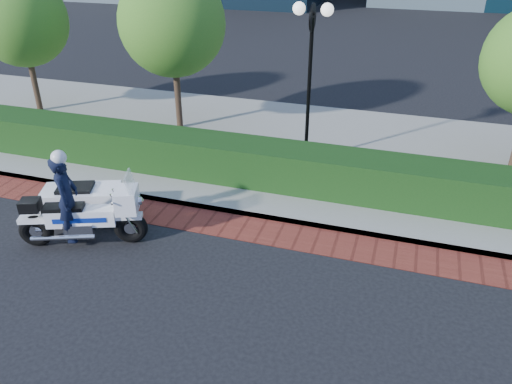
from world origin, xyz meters
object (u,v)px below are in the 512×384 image
(tree_a, at_px, (21,21))
(lamppost, at_px, (310,60))
(police_motorcycle, at_px, (80,205))
(tree_b, at_px, (172,23))

(tree_a, bearing_deg, lamppost, -7.41)
(police_motorcycle, bearing_deg, lamppost, 31.02)
(lamppost, bearing_deg, tree_a, 172.59)
(tree_b, bearing_deg, tree_a, 180.00)
(lamppost, xyz_separation_m, police_motorcycle, (-3.82, -4.98, -2.22))
(tree_a, bearing_deg, tree_b, 0.00)
(lamppost, distance_m, tree_b, 4.71)
(lamppost, height_order, tree_a, tree_a)
(tree_a, xyz_separation_m, tree_b, (5.50, 0.00, 0.21))
(tree_a, bearing_deg, police_motorcycle, -45.47)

